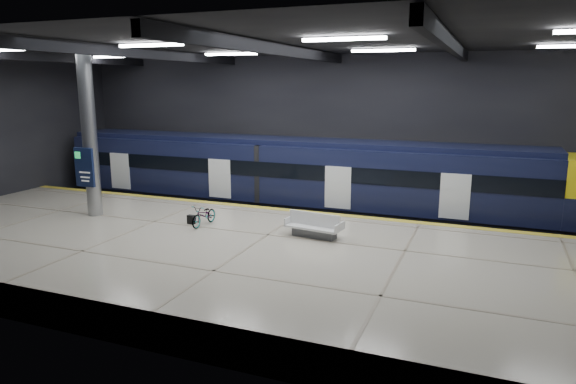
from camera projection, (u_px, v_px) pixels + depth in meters
The scene contains 10 objects.
ground at pixel (278, 255), 20.05m from camera, with size 30.00×30.00×0.00m, color black.
room_shell at pixel (278, 107), 18.86m from camera, with size 30.10×16.10×8.05m.
platform at pixel (250, 262), 17.66m from camera, with size 30.00×11.00×1.10m, color #B7B09B.
safety_strip at pixel (303, 211), 22.32m from camera, with size 30.00×0.40×0.01m, color gold.
rails at pixel (322, 219), 25.03m from camera, with size 30.00×1.52×0.16m.
train at pixel (322, 179), 24.62m from camera, with size 29.40×2.84×3.79m.
bench at pixel (314, 228), 18.56m from camera, with size 2.15×1.12×0.91m.
bicycle at pixel (204, 215), 20.07m from camera, with size 0.55×1.58×0.83m, color #99999E.
pannier_bag at pixel (191, 219), 20.34m from camera, with size 0.30×0.18×0.35m, color black.
info_column at pixel (89, 136), 21.07m from camera, with size 0.90×0.78×6.90m.
Camera 1 is at (7.38, -17.62, 6.57)m, focal length 32.00 mm.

